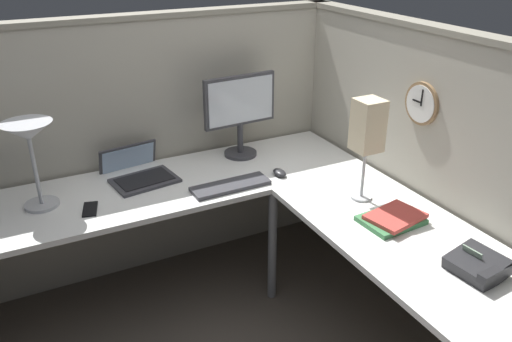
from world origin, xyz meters
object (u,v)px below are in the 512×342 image
monitor (240,110)px  book_stack (393,219)px  computer_mouse (279,173)px  desk_lamp_dome (29,139)px  laptop (137,172)px  cell_phone (90,209)px  desk_lamp_paper (368,128)px  office_phone (479,266)px  wall_clock (422,104)px  keyboard (231,186)px

monitor → book_stack: (0.29, -1.06, -0.27)m
computer_mouse → book_stack: (0.22, -0.70, 0.00)m
desk_lamp_dome → laptop: bearing=13.5°
cell_phone → desk_lamp_paper: (1.28, -0.51, 0.38)m
office_phone → wall_clock: bearing=67.6°
desk_lamp_paper → monitor: bearing=111.7°
keyboard → desk_lamp_dome: desk_lamp_dome is taller
desk_lamp_dome → desk_lamp_paper: size_ratio=0.84×
computer_mouse → desk_lamp_dome: (-1.24, 0.23, 0.35)m
office_phone → monitor: bearing=102.2°
desk_lamp_paper → computer_mouse: bearing=119.8°
desk_lamp_dome → book_stack: desk_lamp_dome is taller
office_phone → keyboard: bearing=116.3°
office_phone → desk_lamp_paper: bearing=91.2°
monitor → office_phone: size_ratio=2.26×
keyboard → desk_lamp_dome: 1.03m
laptop → desk_lamp_paper: size_ratio=0.80×
laptop → office_phone: bearing=-57.4°
laptop → desk_lamp_dome: (-0.52, -0.13, 0.34)m
keyboard → desk_lamp_dome: (-0.93, 0.25, 0.35)m
monitor → desk_lamp_dome: 1.18m
laptop → computer_mouse: size_ratio=4.09×
monitor → cell_phone: bearing=-163.5°
monitor → book_stack: 1.13m
desk_lamp_paper → wall_clock: (0.31, -0.03, 0.09)m
cell_phone → office_phone: 1.80m
computer_mouse → desk_lamp_dome: bearing=169.4°
cell_phone → book_stack: bearing=-17.1°
laptop → office_phone: laptop is taller
book_stack → computer_mouse: bearing=107.8°
keyboard → desk_lamp_paper: (0.56, -0.41, 0.37)m
desk_lamp_paper → cell_phone: bearing=158.4°
cell_phone → wall_clock: wall_clock is taller
office_phone → desk_lamp_paper: desk_lamp_paper is taller
desk_lamp_dome → office_phone: bearing=-43.0°
computer_mouse → book_stack: bearing=-72.2°
laptop → keyboard: size_ratio=0.99×
monitor → keyboard: (-0.24, -0.38, -0.28)m
computer_mouse → cell_phone: (-1.03, 0.08, -0.01)m
desk_lamp_dome → keyboard: bearing=-14.9°
cell_phone → office_phone: office_phone is taller
keyboard → book_stack: (0.53, -0.68, 0.01)m
book_stack → desk_lamp_paper: desk_lamp_paper is taller
keyboard → office_phone: 1.29m
keyboard → wall_clock: 1.08m
laptop → cell_phone: bearing=-138.4°
book_stack → wall_clock: (0.33, 0.24, 0.45)m
wall_clock → book_stack: bearing=-143.9°
desk_lamp_paper → desk_lamp_dome: bearing=156.0°
keyboard → desk_lamp_paper: bearing=-37.8°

